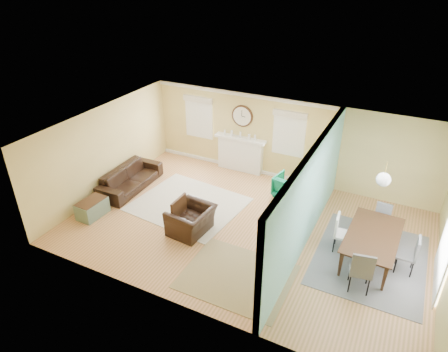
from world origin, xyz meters
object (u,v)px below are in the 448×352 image
at_px(sofa, 130,178).
at_px(credenza, 307,201).
at_px(dining_table, 372,247).
at_px(eames_chair, 191,220).
at_px(green_chair, 287,186).

height_order(sofa, credenza, credenza).
bearing_deg(dining_table, eames_chair, 104.86).
xyz_separation_m(credenza, dining_table, (1.90, -1.20, -0.05)).
distance_m(credenza, dining_table, 2.25).
distance_m(green_chair, dining_table, 3.24).
xyz_separation_m(eames_chair, dining_table, (4.27, 0.94, -0.00)).
bearing_deg(credenza, eames_chair, -137.89).
bearing_deg(eames_chair, sofa, -106.48).
bearing_deg(sofa, eames_chair, -113.04).
xyz_separation_m(sofa, credenza, (5.16, 1.04, 0.07)).
distance_m(sofa, credenza, 5.27).
height_order(eames_chair, green_chair, eames_chair).
relative_size(eames_chair, credenza, 0.73).
xyz_separation_m(eames_chair, green_chair, (1.60, 2.78, -0.03)).
bearing_deg(eames_chair, credenza, 137.15).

